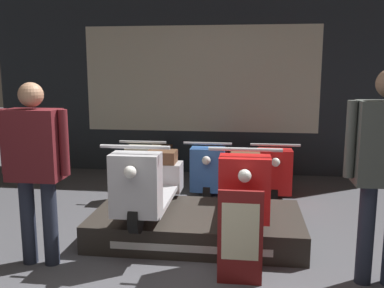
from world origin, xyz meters
The scene contains 9 objects.
shop_wall_back centered at (0.00, 4.15, 1.60)m, with size 6.91×0.09×3.20m.
display_platform centered at (0.28, 1.30, 0.14)m, with size 2.12×1.12×0.27m.
scooter_display_left centered at (-0.20, 1.27, 0.58)m, with size 0.62×1.57×0.80m.
scooter_display_right centered at (0.76, 1.27, 0.58)m, with size 0.62×1.57×0.80m.
scooter_backrow_0 centered at (-0.58, 3.07, 0.31)m, with size 0.62×1.57×0.80m.
scooter_backrow_1 centered at (0.27, 3.07, 0.31)m, with size 0.62×1.57×0.80m.
scooter_backrow_2 centered at (1.12, 3.07, 0.31)m, with size 0.62×1.57×0.80m.
person_left_browsing centered at (-1.04, 0.55, 0.96)m, with size 0.62×0.26×1.61m.
price_sign_board centered at (0.73, 0.40, 0.40)m, with size 0.36×0.04×0.78m.
Camera 1 is at (0.76, -2.84, 1.73)m, focal length 40.00 mm.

